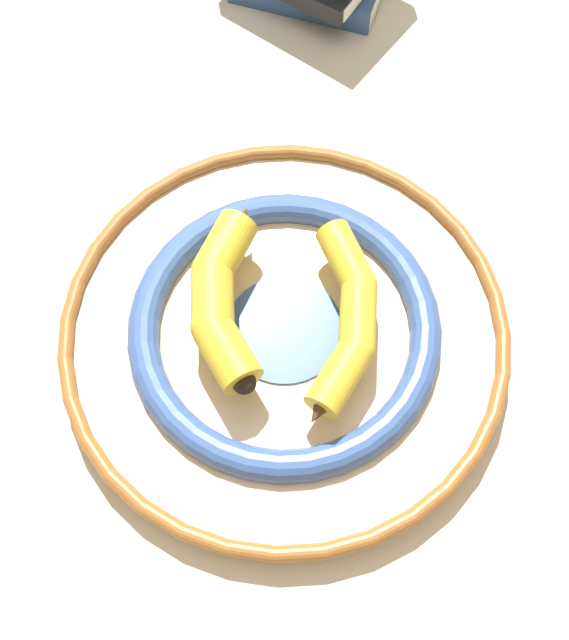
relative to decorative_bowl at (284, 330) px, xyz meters
The scene contains 4 objects.
ground_plane 0.02m from the decorative_bowl, 137.02° to the left, with size 2.80×2.80×0.00m, color beige.
decorative_bowl is the anchor object (origin of this frame).
banana_a 0.07m from the decorative_bowl, 125.94° to the right, with size 0.18×0.09×0.04m.
banana_b 0.06m from the decorative_bowl, 63.05° to the left, with size 0.18×0.11×0.03m.
Camera 1 is at (0.26, -0.10, 0.62)m, focal length 42.00 mm.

